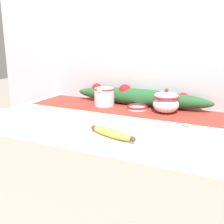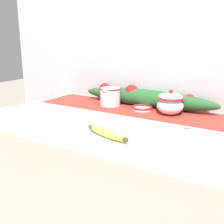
{
  "view_description": "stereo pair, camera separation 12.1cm",
  "coord_description": "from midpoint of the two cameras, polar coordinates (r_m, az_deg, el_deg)",
  "views": [
    {
      "loc": [
        0.5,
        -1.09,
        1.24
      ],
      "look_at": [
        -0.0,
        -0.04,
        0.92
      ],
      "focal_mm": 45.0,
      "sensor_mm": 36.0,
      "label": 1
    },
    {
      "loc": [
        0.61,
        -1.03,
        1.24
      ],
      "look_at": [
        -0.0,
        -0.04,
        0.92
      ],
      "focal_mm": 45.0,
      "sensor_mm": 36.0,
      "label": 2
    }
  ],
  "objects": [
    {
      "name": "countertop",
      "position": [
        1.44,
        -1.81,
        -18.65
      ],
      "size": [
        1.21,
        0.72,
        0.87
      ],
      "primitive_type": "cube",
      "color": "beige",
      "rests_on": "ground_plane"
    },
    {
      "name": "back_wall",
      "position": [
        1.54,
        4.67,
        13.77
      ],
      "size": [
        2.01,
        0.04,
        2.4
      ],
      "primitive_type": "cube",
      "color": "silver",
      "rests_on": "ground_plane"
    },
    {
      "name": "table_runner",
      "position": [
        1.44,
        2.12,
        0.54
      ],
      "size": [
        1.11,
        0.26,
        0.0
      ],
      "primitive_type": "cube",
      "color": "#B23328",
      "rests_on": "countertop"
    },
    {
      "name": "cream_pitcher",
      "position": [
        1.51,
        -3.84,
        3.24
      ],
      "size": [
        0.11,
        0.13,
        0.1
      ],
      "color": "white",
      "rests_on": "countertop"
    },
    {
      "name": "sugar_bowl",
      "position": [
        1.38,
        8.46,
        2.02
      ],
      "size": [
        0.13,
        0.13,
        0.12
      ],
      "color": "white",
      "rests_on": "countertop"
    },
    {
      "name": "small_dish",
      "position": [
        1.43,
        2.75,
        0.91
      ],
      "size": [
        0.11,
        0.11,
        0.02
      ],
      "color": "white",
      "rests_on": "countertop"
    },
    {
      "name": "banana",
      "position": [
        1.05,
        -3.29,
        -4.34
      ],
      "size": [
        0.21,
        0.09,
        0.04
      ],
      "rotation": [
        0.0,
        0.0,
        -0.27
      ],
      "color": "#CCD156",
      "rests_on": "countertop"
    },
    {
      "name": "spoon",
      "position": [
        1.21,
        11.3,
        -2.53
      ],
      "size": [
        0.18,
        0.02,
        0.01
      ],
      "rotation": [
        0.0,
        0.0,
        -0.0
      ],
      "color": "#B7B7BC",
      "rests_on": "countertop"
    },
    {
      "name": "napkin_stack",
      "position": [
        1.38,
        -23.01,
        -0.91
      ],
      "size": [
        0.19,
        0.19,
        0.02
      ],
      "primitive_type": "cube",
      "rotation": [
        0.0,
        0.0,
        0.24
      ],
      "color": "white",
      "rests_on": "countertop"
    },
    {
      "name": "poinsettia_garland",
      "position": [
        1.51,
        3.3,
        3.1
      ],
      "size": [
        0.77,
        0.1,
        0.11
      ],
      "color": "#235B2D",
      "rests_on": "countertop"
    }
  ]
}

